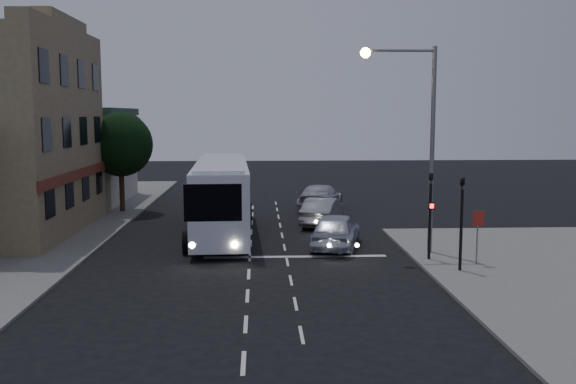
{
  "coord_description": "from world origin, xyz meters",
  "views": [
    {
      "loc": [
        0.41,
        -25.5,
        6.23
      ],
      "look_at": [
        1.93,
        7.43,
        2.2
      ],
      "focal_mm": 40.0,
      "sensor_mm": 36.0,
      "label": 1
    }
  ],
  "objects_px": {
    "car_sedan_b": "(320,197)",
    "car_suv": "(336,230)",
    "streetlight": "(418,125)",
    "street_tree": "(120,142)",
    "traffic_signal_side": "(462,212)",
    "regulatory_sign": "(478,229)",
    "tour_bus": "(222,195)",
    "car_sedan_a": "(323,212)",
    "traffic_signal_main": "(430,205)"
  },
  "relations": [
    {
      "from": "regulatory_sign",
      "to": "car_suv",
      "type": "bearing_deg",
      "value": 142.69
    },
    {
      "from": "traffic_signal_main",
      "to": "streetlight",
      "type": "relative_size",
      "value": 0.46
    },
    {
      "from": "traffic_signal_main",
      "to": "car_suv",
      "type": "bearing_deg",
      "value": 139.96
    },
    {
      "from": "traffic_signal_main",
      "to": "regulatory_sign",
      "type": "bearing_deg",
      "value": -30.84
    },
    {
      "from": "streetlight",
      "to": "car_sedan_b",
      "type": "bearing_deg",
      "value": 102.23
    },
    {
      "from": "traffic_signal_side",
      "to": "car_suv",
      "type": "bearing_deg",
      "value": 130.67
    },
    {
      "from": "car_sedan_b",
      "to": "car_sedan_a",
      "type": "bearing_deg",
      "value": 101.37
    },
    {
      "from": "car_sedan_a",
      "to": "street_tree",
      "type": "xyz_separation_m",
      "value": [
        -12.2,
        5.14,
        3.71
      ]
    },
    {
      "from": "tour_bus",
      "to": "car_suv",
      "type": "xyz_separation_m",
      "value": [
        5.5,
        -3.42,
        -1.25
      ]
    },
    {
      "from": "tour_bus",
      "to": "street_tree",
      "type": "distance_m",
      "value": 10.57
    },
    {
      "from": "car_sedan_b",
      "to": "traffic_signal_side",
      "type": "relative_size",
      "value": 1.4
    },
    {
      "from": "tour_bus",
      "to": "regulatory_sign",
      "type": "bearing_deg",
      "value": -36.89
    },
    {
      "from": "traffic_signal_side",
      "to": "street_tree",
      "type": "bearing_deg",
      "value": 135.5
    },
    {
      "from": "regulatory_sign",
      "to": "street_tree",
      "type": "distance_m",
      "value": 23.4
    },
    {
      "from": "traffic_signal_side",
      "to": "street_tree",
      "type": "xyz_separation_m",
      "value": [
        -16.51,
        16.22,
        2.08
      ]
    },
    {
      "from": "car_sedan_b",
      "to": "streetlight",
      "type": "xyz_separation_m",
      "value": [
        2.94,
        -13.54,
        4.9
      ]
    },
    {
      "from": "car_sedan_b",
      "to": "traffic_signal_main",
      "type": "relative_size",
      "value": 1.4
    },
    {
      "from": "car_sedan_a",
      "to": "regulatory_sign",
      "type": "bearing_deg",
      "value": 135.02
    },
    {
      "from": "tour_bus",
      "to": "traffic_signal_side",
      "type": "distance_m",
      "value": 12.93
    },
    {
      "from": "streetlight",
      "to": "tour_bus",
      "type": "bearing_deg",
      "value": 150.41
    },
    {
      "from": "traffic_signal_side",
      "to": "regulatory_sign",
      "type": "xyz_separation_m",
      "value": [
        1.0,
        0.96,
        -0.82
      ]
    },
    {
      "from": "car_suv",
      "to": "traffic_signal_main",
      "type": "bearing_deg",
      "value": 154.47
    },
    {
      "from": "streetlight",
      "to": "street_tree",
      "type": "xyz_separation_m",
      "value": [
        -15.55,
        12.82,
        -1.23
      ]
    },
    {
      "from": "car_sedan_b",
      "to": "car_suv",
      "type": "bearing_deg",
      "value": 103.46
    },
    {
      "from": "car_sedan_a",
      "to": "street_tree",
      "type": "bearing_deg",
      "value": -5.49
    },
    {
      "from": "traffic_signal_side",
      "to": "regulatory_sign",
      "type": "height_order",
      "value": "traffic_signal_side"
    },
    {
      "from": "traffic_signal_side",
      "to": "tour_bus",
      "type": "bearing_deg",
      "value": 139.33
    },
    {
      "from": "car_suv",
      "to": "traffic_signal_side",
      "type": "bearing_deg",
      "value": 145.18
    },
    {
      "from": "car_suv",
      "to": "tour_bus",
      "type": "bearing_deg",
      "value": -17.37
    },
    {
      "from": "streetlight",
      "to": "street_tree",
      "type": "bearing_deg",
      "value": 140.49
    },
    {
      "from": "traffic_signal_main",
      "to": "streetlight",
      "type": "xyz_separation_m",
      "value": [
        -0.26,
        1.42,
        3.31
      ]
    },
    {
      "from": "traffic_signal_main",
      "to": "regulatory_sign",
      "type": "xyz_separation_m",
      "value": [
        1.7,
        -1.01,
        -0.82
      ]
    },
    {
      "from": "car_suv",
      "to": "car_sedan_b",
      "type": "xyz_separation_m",
      "value": [
        0.41,
        11.94,
        -0.0
      ]
    },
    {
      "from": "car_sedan_b",
      "to": "traffic_signal_side",
      "type": "bearing_deg",
      "value": 118.34
    },
    {
      "from": "traffic_signal_main",
      "to": "traffic_signal_side",
      "type": "distance_m",
      "value": 2.1
    },
    {
      "from": "traffic_signal_side",
      "to": "street_tree",
      "type": "height_order",
      "value": "street_tree"
    },
    {
      "from": "street_tree",
      "to": "traffic_signal_side",
      "type": "bearing_deg",
      "value": -44.5
    },
    {
      "from": "car_sedan_b",
      "to": "traffic_signal_side",
      "type": "height_order",
      "value": "traffic_signal_side"
    },
    {
      "from": "streetlight",
      "to": "street_tree",
      "type": "relative_size",
      "value": 1.45
    },
    {
      "from": "street_tree",
      "to": "regulatory_sign",
      "type": "bearing_deg",
      "value": -41.08
    },
    {
      "from": "car_suv",
      "to": "streetlight",
      "type": "xyz_separation_m",
      "value": [
        3.34,
        -1.6,
        4.9
      ]
    },
    {
      "from": "car_sedan_a",
      "to": "car_suv",
      "type": "bearing_deg",
      "value": 107.43
    },
    {
      "from": "tour_bus",
      "to": "traffic_signal_main",
      "type": "relative_size",
      "value": 3.08
    },
    {
      "from": "tour_bus",
      "to": "car_sedan_a",
      "type": "bearing_deg",
      "value": 23.56
    },
    {
      "from": "car_sedan_b",
      "to": "street_tree",
      "type": "height_order",
      "value": "street_tree"
    },
    {
      "from": "car_sedan_a",
      "to": "streetlight",
      "type": "bearing_deg",
      "value": 130.9
    },
    {
      "from": "tour_bus",
      "to": "traffic_signal_side",
      "type": "relative_size",
      "value": 3.08
    },
    {
      "from": "car_sedan_b",
      "to": "regulatory_sign",
      "type": "relative_size",
      "value": 2.6
    },
    {
      "from": "car_sedan_a",
      "to": "regulatory_sign",
      "type": "relative_size",
      "value": 2.16
    },
    {
      "from": "street_tree",
      "to": "car_suv",
      "type": "bearing_deg",
      "value": -42.59
    }
  ]
}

